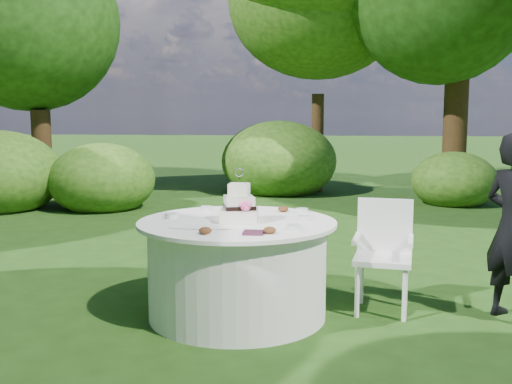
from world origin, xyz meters
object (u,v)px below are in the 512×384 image
table (237,268)px  chair (384,247)px  napkins (253,233)px  cake (239,207)px

table → chair: chair is taller
napkins → cake: cake is taller
napkins → table: napkins is taller
napkins → chair: chair is taller
napkins → cake: (-0.17, 0.48, 0.10)m
table → napkins: bearing=-69.3°
napkins → chair: 1.29m
table → chair: 1.21m
napkins → cake: bearing=109.2°
cake → napkins: bearing=-70.8°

